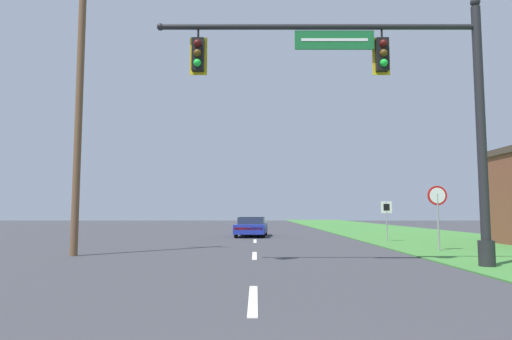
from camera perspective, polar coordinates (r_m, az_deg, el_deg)
grass_verge_right at (r=33.80m, az=18.27°, el=-7.56°), size 10.00×110.00×0.04m
road_center_line at (r=24.16m, az=-0.02°, el=-8.87°), size 0.16×34.80×0.01m
signal_mast at (r=13.68m, az=17.52°, el=8.35°), size 9.43×0.47×7.68m
car_ahead at (r=28.86m, az=-0.46°, el=-7.09°), size 2.12×4.77×1.19m
stop_sign at (r=19.15m, az=21.85°, el=-3.87°), size 0.76×0.07×2.50m
route_sign_post at (r=24.35m, az=16.10°, el=-5.06°), size 0.55×0.06×2.03m
utility_pole_near at (r=17.71m, az=-21.14°, el=7.88°), size 1.80×0.26×10.57m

